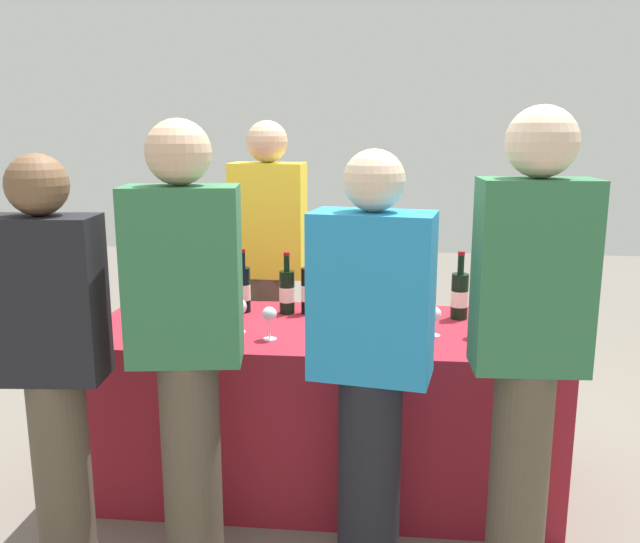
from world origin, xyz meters
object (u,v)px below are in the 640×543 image
object	(u,v)px
wine_bottle_5	(352,292)
wine_glass_4	(434,315)
wine_bottle_0	(183,288)
wine_bottle_6	(460,295)
wine_glass_2	(338,314)
wine_bottle_1	(215,292)
wine_bottle_3	(287,291)
wine_glass_5	(478,314)
guest_0	(52,358)
menu_board	(239,322)
wine_glass_1	(269,316)
guest_3	(528,340)
guest_1	(186,337)
server_pouring	(269,261)
wine_glass_0	(238,308)
guest_2	(371,358)
wine_bottle_4	(308,290)
wine_glass_3	(379,312)
wine_bottle_2	(243,289)

from	to	relation	value
wine_bottle_5	wine_glass_4	world-z (taller)	wine_bottle_5
wine_bottle_5	wine_glass_4	distance (m)	0.46
wine_bottle_0	wine_bottle_6	world-z (taller)	wine_bottle_6
wine_glass_2	wine_bottle_1	bearing A→B (deg)	158.70
wine_bottle_3	wine_bottle_5	distance (m)	0.31
wine_glass_2	wine_glass_5	bearing A→B (deg)	3.08
guest_0	menu_board	size ratio (longest dim) A/B	1.72
wine_glass_1	guest_3	xyz separation A→B (m)	(0.95, -0.47, 0.08)
wine_glass_4	guest_3	size ratio (longest dim) A/B	0.08
guest_1	guest_3	distance (m)	1.17
wine_bottle_3	wine_bottle_5	size ratio (longest dim) A/B	0.96
server_pouring	guest_1	size ratio (longest dim) A/B	1.01
wine_bottle_0	guest_1	bearing A→B (deg)	-71.98
wine_bottle_5	wine_glass_0	bearing A→B (deg)	-146.21
wine_bottle_3	guest_2	xyz separation A→B (m)	(0.42, -0.82, -0.03)
wine_bottle_6	wine_glass_2	world-z (taller)	wine_bottle_6
wine_glass_1	wine_bottle_6	bearing A→B (deg)	26.13
wine_glass_4	wine_glass_1	bearing A→B (deg)	-170.09
wine_bottle_6	menu_board	size ratio (longest dim) A/B	0.35
wine_glass_5	wine_bottle_4	bearing A→B (deg)	157.88
wine_glass_5	wine_bottle_5	bearing A→B (deg)	151.91
server_pouring	wine_bottle_0	bearing A→B (deg)	58.93
wine_glass_0	wine_glass_4	xyz separation A→B (m)	(0.83, 0.03, -0.02)
wine_glass_0	guest_2	world-z (taller)	guest_2
wine_glass_4	wine_glass_5	world-z (taller)	wine_glass_5
wine_glass_3	server_pouring	size ratio (longest dim) A/B	0.09
wine_bottle_4	menu_board	xyz separation A→B (m)	(-0.53, 0.83, -0.42)
wine_bottle_2	wine_glass_3	bearing A→B (deg)	-25.21
wine_glass_3	guest_0	size ratio (longest dim) A/B	0.09
wine_glass_0	wine_glass_1	size ratio (longest dim) A/B	1.08
wine_glass_3	wine_glass_1	bearing A→B (deg)	-166.67
wine_bottle_1	wine_glass_3	world-z (taller)	wine_bottle_1
wine_glass_0	guest_0	bearing A→B (deg)	-130.24
wine_bottle_6	wine_glass_3	xyz separation A→B (m)	(-0.37, -0.29, -0.01)
wine_bottle_1	wine_bottle_4	world-z (taller)	wine_bottle_1
wine_glass_3	menu_board	size ratio (longest dim) A/B	0.16
wine_bottle_2	wine_glass_0	xyz separation A→B (m)	(0.05, -0.33, -0.00)
wine_glass_1	guest_2	size ratio (longest dim) A/B	0.09
wine_bottle_1	wine_bottle_4	xyz separation A→B (m)	(0.42, 0.11, -0.01)
guest_2	guest_1	bearing A→B (deg)	-166.46
wine_glass_3	guest_2	xyz separation A→B (m)	(-0.02, -0.52, -0.03)
wine_bottle_3	guest_2	bearing A→B (deg)	-62.84
menu_board	wine_bottle_6	bearing A→B (deg)	-26.53
wine_bottle_1	wine_glass_2	bearing A→B (deg)	-21.30
wine_bottle_2	guest_2	world-z (taller)	guest_2
wine_bottle_6	wine_glass_0	size ratio (longest dim) A/B	2.07
wine_glass_4	server_pouring	distance (m)	1.17
guest_3	wine_glass_0	bearing A→B (deg)	150.84
guest_3	guest_1	bearing A→B (deg)	176.71
wine_bottle_4	wine_bottle_6	bearing A→B (deg)	-1.33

